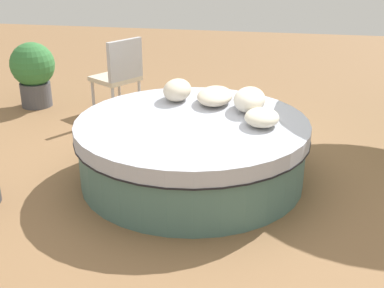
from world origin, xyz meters
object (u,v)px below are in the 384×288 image
object	(u,v)px
throw_pillow_2	(215,96)
throw_pillow_3	(177,90)
throw_pillow_0	(262,117)
patio_chair	(120,71)
throw_pillow_1	(249,100)
round_bed	(192,149)
planter	(33,71)

from	to	relation	value
throw_pillow_2	throw_pillow_3	distance (m)	0.40
throw_pillow_0	patio_chair	world-z (taller)	patio_chair
throw_pillow_1	patio_chair	size ratio (longest dim) A/B	0.51
round_bed	planter	distance (m)	3.08
throw_pillow_2	patio_chair	distance (m)	1.83
patio_chair	planter	distance (m)	1.24
planter	throw_pillow_3	bearing A→B (deg)	61.64
throw_pillow_0	throw_pillow_2	world-z (taller)	throw_pillow_2
throw_pillow_0	throw_pillow_1	bearing A→B (deg)	-159.96
throw_pillow_0	patio_chair	distance (m)	2.57
patio_chair	planter	bearing A→B (deg)	119.52
throw_pillow_1	throw_pillow_3	xyz separation A→B (m)	(-0.19, -0.76, -0.00)
throw_pillow_0	patio_chair	xyz separation A→B (m)	(-1.73, -1.90, -0.11)
throw_pillow_0	patio_chair	bearing A→B (deg)	-132.23
round_bed	throw_pillow_1	xyz separation A→B (m)	(-0.39, 0.50, 0.40)
round_bed	throw_pillow_3	bearing A→B (deg)	-155.63
throw_pillow_2	throw_pillow_0	bearing A→B (deg)	42.35
throw_pillow_0	throw_pillow_1	size ratio (longest dim) A/B	0.80
throw_pillow_2	throw_pillow_3	xyz separation A→B (m)	(-0.03, -0.40, 0.03)
throw_pillow_0	throw_pillow_2	size ratio (longest dim) A/B	0.73
throw_pillow_2	planter	bearing A→B (deg)	-115.17
throw_pillow_0	round_bed	bearing A→B (deg)	-90.30
throw_pillow_3	planter	size ratio (longest dim) A/B	0.48
round_bed	throw_pillow_3	xyz separation A→B (m)	(-0.58, -0.26, 0.40)
throw_pillow_1	throw_pillow_2	size ratio (longest dim) A/B	0.92
throw_pillow_2	patio_chair	size ratio (longest dim) A/B	0.56
round_bed	throw_pillow_1	size ratio (longest dim) A/B	4.34
throw_pillow_3	patio_chair	xyz separation A→B (m)	(-1.14, -1.00, -0.14)
round_bed	throw_pillow_1	world-z (taller)	throw_pillow_1
throw_pillow_1	planter	world-z (taller)	planter
throw_pillow_3	planter	world-z (taller)	planter
round_bed	throw_pillow_2	bearing A→B (deg)	166.14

